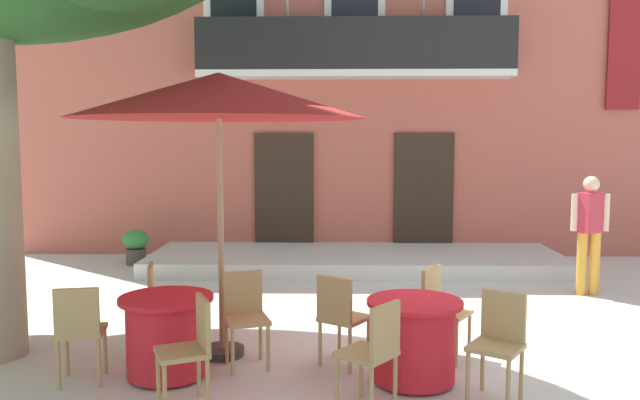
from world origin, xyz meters
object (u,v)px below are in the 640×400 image
Objects in this scene: cafe_chair_near_tree_2 at (499,338)px; cafe_umbrella at (219,97)px; cafe_chair_near_tree_1 at (374,348)px; cafe_chair_middle_3 at (162,301)px; ground_planter_left at (136,245)px; pedestrian_near_entrance at (590,228)px; cafe_chair_near_tree_0 at (340,314)px; cafe_chair_middle_2 at (245,312)px; cafe_chair_middle_0 at (80,327)px; cafe_chair_middle_1 at (191,344)px; cafe_chair_near_tree_3 at (440,306)px; cafe_table_middle at (167,335)px; cafe_table_near_tree at (414,340)px.

cafe_umbrella is (-2.53, 1.01, 2.08)m from cafe_chair_near_tree_2.
cafe_chair_middle_3 is at bearing 145.81° from cafe_chair_near_tree_1.
pedestrian_near_entrance reaches higher than ground_planter_left.
cafe_chair_near_tree_0 is 0.54× the size of pedestrian_near_entrance.
ground_planter_left is at bearing 110.70° from cafe_chair_middle_3.
cafe_chair_middle_2 is at bearing 138.83° from cafe_chair_near_tree_1.
cafe_chair_middle_0 is at bearing -149.66° from pedestrian_near_entrance.
cafe_chair_middle_0 and cafe_chair_middle_2 have the same top height.
cafe_chair_middle_0 is 1.50m from cafe_chair_middle_2.
cafe_chair_near_tree_1 and cafe_chair_middle_1 have the same top height.
cafe_chair_middle_2 is (-1.93, -0.27, 0.00)m from cafe_chair_near_tree_3.
pedestrian_near_entrance is at bearing 33.00° from cafe_chair_middle_2.
cafe_chair_middle_3 is (-1.85, 0.44, 0.00)m from cafe_chair_near_tree_0.
cafe_chair_near_tree_0 and cafe_chair_near_tree_3 have the same top height.
cafe_chair_near_tree_0 reaches higher than cafe_table_middle.
cafe_chair_near_tree_3 is (-0.32, 1.02, 0.00)m from cafe_chair_near_tree_2.
cafe_chair_near_tree_2 is at bearing -27.76° from cafe_table_near_tree.
cafe_chair_middle_3 is at bearing 114.32° from cafe_chair_middle_1.
cafe_chair_middle_1 is at bearing 177.41° from cafe_chair_near_tree_1.
cafe_table_middle is 0.30× the size of cafe_umbrella.
cafe_chair_near_tree_3 is 1.00× the size of cafe_chair_middle_2.
cafe_table_middle is 0.51× the size of pedestrian_near_entrance.
cafe_table_middle is at bearing 177.91° from cafe_table_near_tree.
cafe_chair_near_tree_0 is 4.60m from pedestrian_near_entrance.
cafe_chair_middle_1 is (-2.24, -1.24, 0.00)m from cafe_chair_near_tree_3.
cafe_chair_middle_1 is (1.10, -0.43, 0.00)m from cafe_chair_middle_0.
pedestrian_near_entrance is (5.85, 3.42, 0.42)m from cafe_chair_middle_0.
cafe_table_near_tree is 0.77m from cafe_chair_near_tree_1.
cafe_umbrella reaches higher than ground_planter_left.
cafe_chair_near_tree_1 is 0.31× the size of cafe_umbrella.
cafe_chair_near_tree_2 is at bearing -49.08° from ground_planter_left.
cafe_chair_near_tree_1 is 1.05× the size of cafe_table_middle.
cafe_chair_near_tree_2 is at bearing -121.01° from pedestrian_near_entrance.
pedestrian_near_entrance is at bearing -15.69° from ground_planter_left.
cafe_chair_near_tree_2 is at bearing 4.89° from cafe_chair_middle_1.
cafe_chair_middle_3 is 5.93m from pedestrian_near_entrance.
cafe_umbrella is at bearing -179.82° from cafe_chair_near_tree_3.
cafe_chair_near_tree_1 reaches higher than ground_planter_left.
cafe_chair_middle_2 is at bearing 165.87° from cafe_table_near_tree.
cafe_chair_near_tree_3 is (0.34, 0.67, 0.14)m from cafe_table_near_tree.
pedestrian_near_entrance is (2.19, 3.64, 0.42)m from cafe_chair_near_tree_2.
cafe_chair_near_tree_2 and cafe_chair_middle_1 have the same top height.
cafe_chair_near_tree_3 is at bearing 13.61° from cafe_chair_middle_0.
cafe_table_near_tree is 6.74m from ground_planter_left.
cafe_chair_middle_1 is at bearing -60.04° from cafe_table_middle.
cafe_umbrella reaches higher than cafe_chair_middle_3.
cafe_table_near_tree is 1.64m from cafe_chair_middle_2.
cafe_chair_near_tree_3 is at bearing -133.82° from pedestrian_near_entrance.
ground_planter_left is at bearing 122.77° from cafe_chair_near_tree_1.
cafe_chair_near_tree_3 is at bearing 28.97° from cafe_chair_middle_1.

